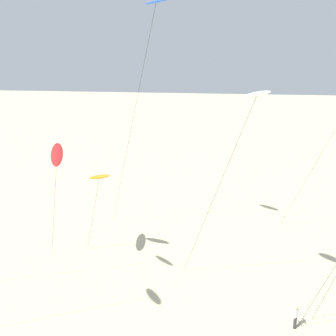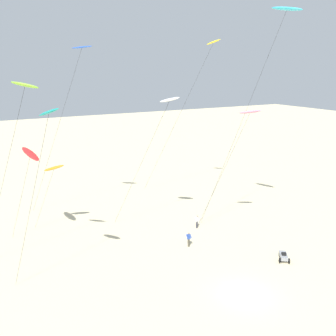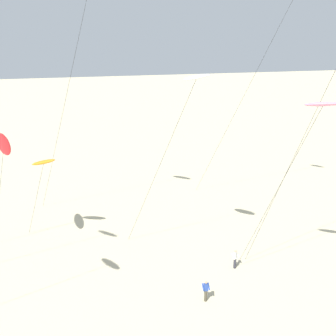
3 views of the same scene
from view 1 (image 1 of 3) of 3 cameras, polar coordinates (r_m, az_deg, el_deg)
The scene contains 5 objects.
kite_blue at distance 35.38m, azimuth -1.70°, elevation 19.88°, with size 6.98×8.35×21.46m.
kite_red at distance 34.88m, azimuth -14.10°, elevation 1.66°, with size 3.23×4.59×10.80m.
kite_white at distance 27.38m, azimuth 11.21°, elevation 9.02°, with size 5.69×7.07×16.04m.
kite_orange at distance 36.36m, azimuth -8.84°, elevation -1.17°, with size 3.40×3.66×8.35m.
kite_flyer_middle at distance 32.38m, azimuth 16.07°, elevation -17.91°, with size 0.73×0.72×1.67m.
Camera 1 is at (-1.28, -12.07, 19.19)m, focal length 47.43 mm.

